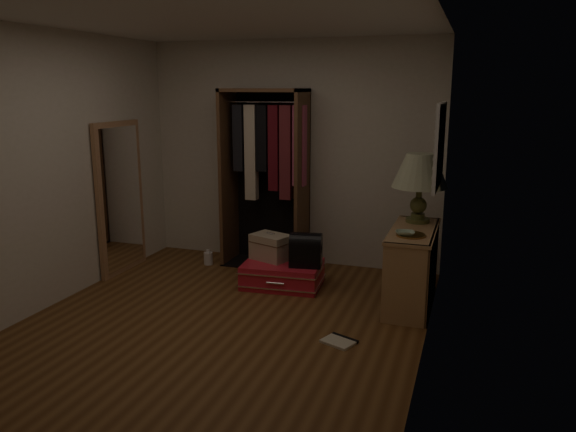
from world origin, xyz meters
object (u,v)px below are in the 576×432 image
at_px(white_jug, 208,258).
at_px(table_lamp, 420,172).
at_px(floor_mirror, 120,198).
at_px(console_bookshelf, 412,265).
at_px(open_wardrobe, 268,163).
at_px(train_case, 271,247).
at_px(black_bag, 306,249).
at_px(pink_suitcase, 283,274).

bearing_deg(white_jug, table_lamp, -4.47).
bearing_deg(floor_mirror, console_bookshelf, 0.67).
height_order(console_bookshelf, table_lamp, table_lamp).
relative_size(open_wardrobe, floor_mirror, 1.21).
height_order(floor_mirror, white_jug, floor_mirror).
bearing_deg(train_case, console_bookshelf, 14.89).
distance_m(floor_mirror, white_jug, 1.23).
bearing_deg(black_bag, white_jug, 152.21).
distance_m(console_bookshelf, open_wardrobe, 2.07).
bearing_deg(open_wardrobe, pink_suitcase, -58.68).
xyz_separation_m(black_bag, table_lamp, (1.09, 0.24, 0.81)).
bearing_deg(black_bag, pink_suitcase, 164.04).
height_order(console_bookshelf, floor_mirror, floor_mirror).
bearing_deg(black_bag, train_case, 155.95).
height_order(floor_mirror, table_lamp, floor_mirror).
xyz_separation_m(floor_mirror, white_jug, (0.81, 0.51, -0.77)).
bearing_deg(console_bookshelf, train_case, 174.59).
xyz_separation_m(open_wardrobe, floor_mirror, (-1.48, -0.77, -0.36)).
relative_size(open_wardrobe, pink_suitcase, 2.35).
distance_m(open_wardrobe, white_jug, 1.34).
xyz_separation_m(console_bookshelf, pink_suitcase, (-1.35, 0.06, -0.26)).
xyz_separation_m(train_case, table_lamp, (1.51, 0.14, 0.86)).
bearing_deg(console_bookshelf, white_jug, 169.05).
distance_m(open_wardrobe, train_case, 1.04).
bearing_deg(open_wardrobe, white_jug, -158.59).
bearing_deg(train_case, black_bag, 6.14).
relative_size(train_case, black_bag, 1.33).
bearing_deg(white_jug, train_case, -19.58).
relative_size(train_case, white_jug, 2.60).
bearing_deg(pink_suitcase, floor_mirror, 178.35).
distance_m(pink_suitcase, train_case, 0.32).
bearing_deg(floor_mirror, table_lamp, 5.59).
bearing_deg(train_case, pink_suitcase, -5.92).
distance_m(pink_suitcase, white_jug, 1.15).
height_order(open_wardrobe, white_jug, open_wardrobe).
bearing_deg(black_bag, floor_mirror, 172.06).
height_order(table_lamp, white_jug, table_lamp).
height_order(open_wardrobe, table_lamp, open_wardrobe).
bearing_deg(open_wardrobe, console_bookshelf, -22.66).
distance_m(pink_suitcase, table_lamp, 1.77).
distance_m(open_wardrobe, black_bag, 1.24).
distance_m(pink_suitcase, black_bag, 0.41).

